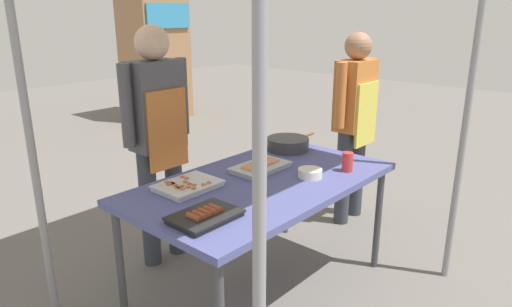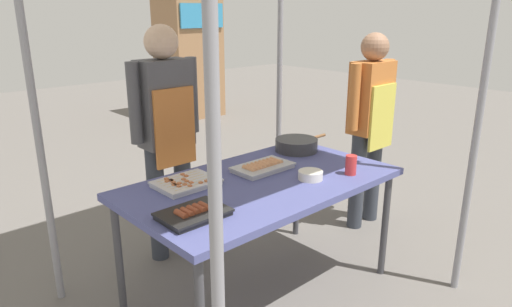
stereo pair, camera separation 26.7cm
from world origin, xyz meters
name	(u,v)px [view 1 (the left image)]	position (x,y,z in m)	size (l,w,h in m)	color
ground_plane	(262,291)	(0.00, 0.00, 0.00)	(18.00, 18.00, 0.00)	#66605B
stall_table	(262,188)	(0.00, 0.00, 0.70)	(1.60, 0.90, 0.75)	#4C518C
tray_grilled_sausages	(260,167)	(0.12, 0.12, 0.77)	(0.37, 0.22, 0.05)	#ADADB2
tray_meat_skewers	(188,186)	(-0.38, 0.22, 0.77)	(0.34, 0.25, 0.04)	silver
tray_pork_links	(205,216)	(-0.59, -0.15, 0.77)	(0.32, 0.23, 0.05)	black
cooking_wok	(288,143)	(0.58, 0.26, 0.80)	(0.46, 0.30, 0.09)	#38383A
condiment_bowl	(310,173)	(0.22, -0.18, 0.78)	(0.14, 0.14, 0.05)	silver
drink_cup_near_edge	(348,162)	(0.46, -0.29, 0.81)	(0.07, 0.07, 0.12)	red
vendor_woman	(158,128)	(-0.13, 0.80, 0.96)	(0.52, 0.23, 1.61)	#333842
customer_nearby	(354,114)	(1.30, 0.15, 0.91)	(0.52, 0.23, 1.54)	#333842
neighbor_stall_left	(155,55)	(2.62, 4.50, 1.01)	(0.87, 0.78, 2.01)	#9E724C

